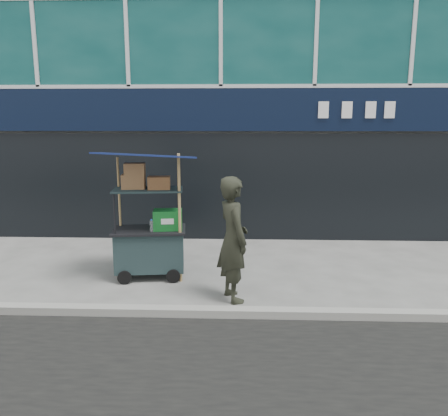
{
  "coord_description": "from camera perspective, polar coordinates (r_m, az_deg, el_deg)",
  "views": [
    {
      "loc": [
        0.44,
        -5.82,
        2.62
      ],
      "look_at": [
        0.17,
        1.2,
        1.25
      ],
      "focal_mm": 35.0,
      "sensor_mm": 36.0,
      "label": 1
    }
  ],
  "objects": [
    {
      "name": "ground",
      "position": [
        6.4,
        -1.98,
        -13.18
      ],
      "size": [
        80.0,
        80.0,
        0.0
      ],
      "primitive_type": "plane",
      "color": "#61605C",
      "rests_on": "ground"
    },
    {
      "name": "vendor_man",
      "position": [
        6.47,
        1.18,
        -4.07
      ],
      "size": [
        0.67,
        0.8,
        1.87
      ],
      "primitive_type": "imported",
      "rotation": [
        0.0,
        0.0,
        1.96
      ],
      "color": "#25271D",
      "rests_on": "ground"
    },
    {
      "name": "curb",
      "position": [
        6.19,
        -2.12,
        -13.43
      ],
      "size": [
        80.0,
        0.18,
        0.12
      ],
      "primitive_type": "cube",
      "color": "gray",
      "rests_on": "ground"
    },
    {
      "name": "vendor_cart",
      "position": [
        7.57,
        -9.59,
        -3.3
      ],
      "size": [
        1.75,
        1.34,
        2.19
      ],
      "rotation": [
        0.0,
        0.0,
        0.12
      ],
      "color": "#1A2B2C",
      "rests_on": "ground"
    }
  ]
}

